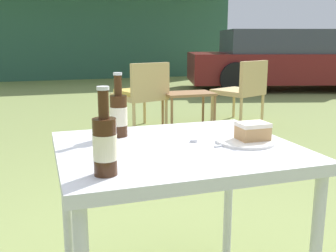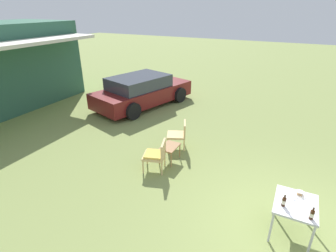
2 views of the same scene
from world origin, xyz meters
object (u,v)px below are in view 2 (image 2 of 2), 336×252
parked_car (142,91)px  patio_table (295,206)px  cake_on_plate (300,194)px  wicker_chair_plain (179,133)px  garden_side_table (170,148)px  cola_bottle_far (312,214)px  cola_bottle_near (284,202)px  wicker_chair_cushioned (156,154)px

parked_car → patio_table: (-4.66, -6.08, 0.00)m
cake_on_plate → parked_car: bearing=54.4°
wicker_chair_plain → garden_side_table: (-0.78, -0.09, -0.07)m
cake_on_plate → cola_bottle_far: (-0.56, -0.19, 0.06)m
wicker_chair_plain → cola_bottle_near: 3.71m
parked_car → wicker_chair_plain: (-2.63, -2.91, -0.16)m
wicker_chair_cushioned → wicker_chair_plain: same height
patio_table → cake_on_plate: (0.27, -0.04, 0.10)m
wicker_chair_plain → cola_bottle_near: cola_bottle_near is taller
parked_car → cake_on_plate: 7.54m
garden_side_table → parked_car: bearing=41.2°
wicker_chair_plain → cola_bottle_far: 4.13m
cola_bottle_near → cola_bottle_far: size_ratio=1.00×
garden_side_table → cola_bottle_far: cola_bottle_far is taller
patio_table → cola_bottle_near: (-0.17, 0.20, 0.16)m
parked_car → cake_on_plate: (-4.39, -6.12, 0.10)m
garden_side_table → wicker_chair_cushioned: bearing=169.1°
parked_car → wicker_chair_plain: size_ratio=5.67×
garden_side_table → cake_on_plate: 3.29m
cola_bottle_far → cola_bottle_near: bearing=73.9°
wicker_chair_cushioned → cola_bottle_near: (-0.87, -2.99, 0.32)m
cola_bottle_far → cake_on_plate: bearing=18.7°
garden_side_table → cake_on_plate: size_ratio=2.72×
cola_bottle_far → parked_car: bearing=51.9°
wicker_chair_plain → garden_side_table: wicker_chair_plain is taller
wicker_chair_cushioned → cola_bottle_near: 3.13m
wicker_chair_plain → patio_table: wicker_chair_plain is taller
parked_car → patio_table: parked_car is taller
parked_car → cola_bottle_far: size_ratio=18.45×
garden_side_table → cola_bottle_near: size_ratio=2.38×
wicker_chair_plain → cola_bottle_far: (-2.32, -3.41, 0.32)m
wicker_chair_plain → cake_on_plate: 3.67m
parked_car → cake_on_plate: bearing=-109.5°
parked_car → wicker_chair_cushioned: 4.91m
parked_car → patio_table: size_ratio=5.49×
wicker_chair_cushioned → wicker_chair_plain: (1.33, -0.02, 0.00)m
wicker_chair_cushioned → cola_bottle_near: size_ratio=3.25×
wicker_chair_cushioned → garden_side_table: 0.56m
parked_car → cola_bottle_far: (-4.95, -6.31, 0.16)m
garden_side_table → cola_bottle_far: size_ratio=2.38×
garden_side_table → cake_on_plate: (-0.97, -3.13, 0.33)m
parked_car → cola_bottle_near: parked_car is taller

